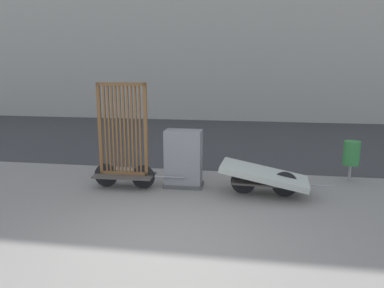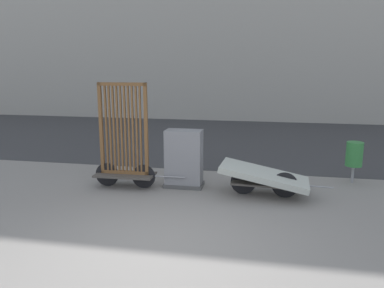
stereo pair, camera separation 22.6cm
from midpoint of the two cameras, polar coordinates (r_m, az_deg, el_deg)
ground_plane at (r=5.72m, az=-5.56°, el=-15.49°), size 60.00×60.00×0.00m
road_strip at (r=14.02m, az=3.64°, el=0.97°), size 56.00×9.11×0.01m
bike_cart_with_bedframe at (r=8.22m, az=-11.15°, el=-0.90°), size 2.03×0.61×2.29m
bike_cart_with_mattress at (r=7.82m, az=10.12°, el=-4.83°), size 2.26×1.01×0.66m
utility_cabinet at (r=8.21m, az=-2.10°, el=-2.54°), size 0.85×0.50×1.27m
trash_bin at (r=9.27m, az=22.49°, el=-1.33°), size 0.37×0.37×0.95m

